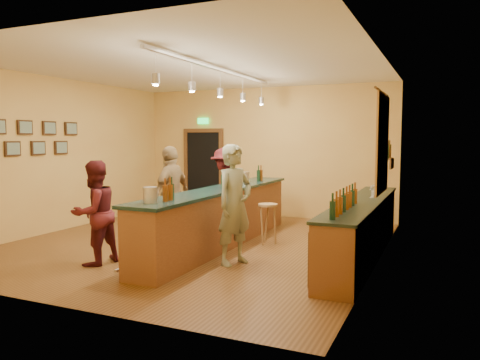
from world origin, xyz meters
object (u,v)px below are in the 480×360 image
at_px(back_counter, 362,228).
at_px(bartender, 235,205).
at_px(customer_c, 225,188).
at_px(tasting_bar, 221,213).
at_px(bar_stool, 268,212).
at_px(customer_a, 94,213).
at_px(customer_b, 171,194).

xyz_separation_m(back_counter, bartender, (-1.74, -1.17, 0.44)).
distance_m(back_counter, customer_c, 3.39).
relative_size(tasting_bar, bar_stool, 6.89).
height_order(bartender, bar_stool, bartender).
bearing_deg(bar_stool, tasting_bar, -142.64).
height_order(customer_c, bar_stool, customer_c).
relative_size(back_counter, tasting_bar, 0.89).
distance_m(back_counter, tasting_bar, 2.48).
distance_m(bartender, customer_a, 2.15).
bearing_deg(bartender, customer_b, 82.69).
relative_size(bartender, customer_b, 1.03).
distance_m(customer_a, bar_stool, 3.10).
xyz_separation_m(back_counter, customer_b, (-3.44, -0.26, 0.41)).
height_order(back_counter, bar_stool, back_counter).
bearing_deg(bar_stool, customer_c, 143.94).
xyz_separation_m(back_counter, customer_a, (-3.69, -2.07, 0.32)).
xyz_separation_m(back_counter, tasting_bar, (-2.47, -0.18, 0.12)).
relative_size(bartender, bar_stool, 2.50).
relative_size(back_counter, customer_c, 2.61).
relative_size(customer_b, customer_c, 1.03).
distance_m(tasting_bar, customer_c, 1.66).
bearing_deg(customer_a, bar_stool, 151.90).
relative_size(customer_c, bar_stool, 2.36).
bearing_deg(bar_stool, bartender, -89.07).
xyz_separation_m(tasting_bar, customer_a, (-1.22, -1.88, 0.20)).
xyz_separation_m(customer_b, bar_stool, (1.68, 0.62, -0.30)).
height_order(customer_a, bar_stool, customer_a).
xyz_separation_m(tasting_bar, customer_b, (-0.98, -0.08, 0.29)).
xyz_separation_m(tasting_bar, customer_c, (-0.63, 1.51, 0.27)).
bearing_deg(back_counter, customer_c, 156.75).
height_order(customer_a, customer_b, customer_b).
distance_m(tasting_bar, bartender, 1.27).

